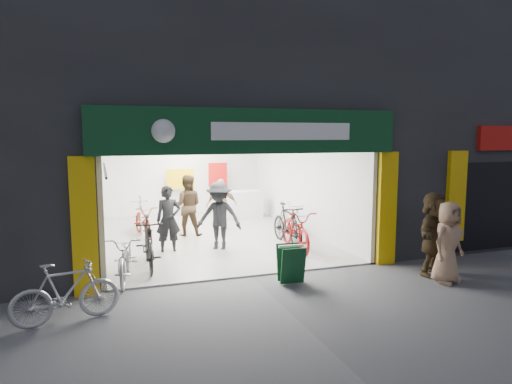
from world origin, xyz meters
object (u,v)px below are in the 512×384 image
bike_right_front (287,225)px  sandwich_board (291,263)px  pedestrian_near (448,242)px  bike_left_front (126,257)px  parked_bike (66,292)px

bike_right_front → sandwich_board: 3.21m
pedestrian_near → sandwich_board: bearing=145.3°
bike_left_front → parked_bike: size_ratio=1.13×
bike_right_front → pedestrian_near: bearing=-66.1°
bike_left_front → bike_right_front: bike_right_front is taller
pedestrian_near → bike_left_front: bearing=143.5°
bike_left_front → sandwich_board: bearing=-13.5°
bike_left_front → pedestrian_near: size_ratio=1.13×
pedestrian_near → parked_bike: bearing=160.6°
bike_right_front → sandwich_board: (-1.18, -2.98, -0.15)m
bike_right_front → parked_bike: bearing=-146.6°
bike_left_front → pedestrian_near: 6.52m
bike_right_front → sandwich_board: bearing=-112.4°
bike_right_front → bike_left_front: bearing=-158.7°
bike_left_front → pedestrian_near: bearing=-11.8°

